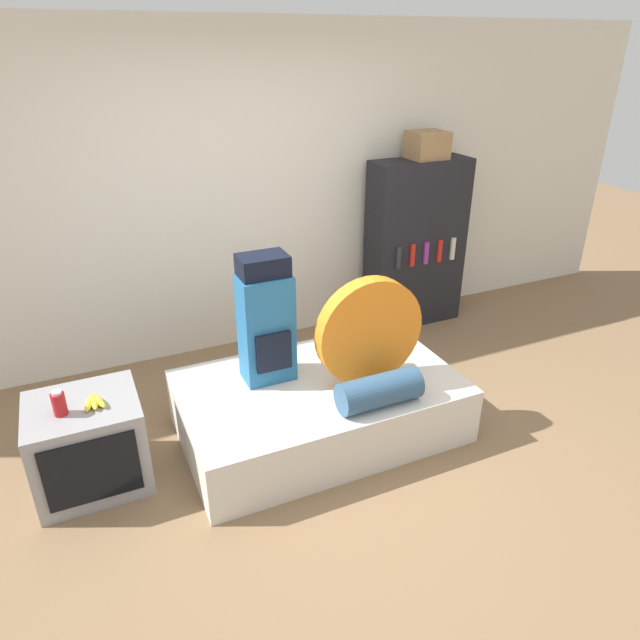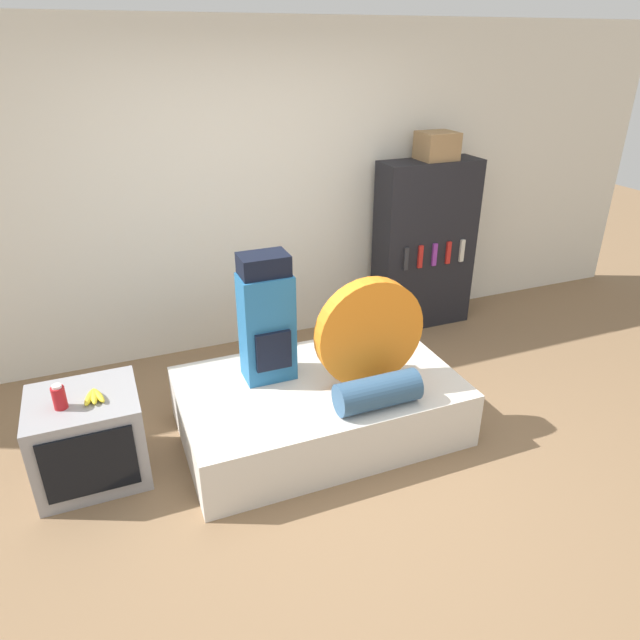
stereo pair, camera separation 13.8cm
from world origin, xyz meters
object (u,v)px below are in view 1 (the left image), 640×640
backpack (266,321)px  cardboard_box (427,145)px  television (89,444)px  canister (59,404)px  bookshelf (415,244)px  tent_bag (369,331)px  sleeping_roll (379,391)px

backpack → cardboard_box: size_ratio=2.80×
television → cardboard_box: 3.49m
canister → cardboard_box: bearing=21.1°
backpack → bookshelf: bearing=29.8°
tent_bag → television: bearing=173.3°
canister → cardboard_box: size_ratio=0.49×
tent_bag → bookshelf: 1.81m
canister → cardboard_box: 3.48m
tent_bag → canister: tent_bag is taller
backpack → cardboard_box: cardboard_box is taller
cardboard_box → tent_bag: bearing=-133.2°
television → bookshelf: bearing=20.9°
canister → bookshelf: bearing=21.2°
backpack → television: size_ratio=1.37×
backpack → cardboard_box: bearing=29.4°
backpack → sleeping_roll: 0.84m
cardboard_box → sleeping_roll: bearing=-129.3°
sleeping_roll → television: bearing=163.7°
tent_bag → sleeping_roll: tent_bag is taller
television → canister: bearing=-149.6°
sleeping_roll → canister: size_ratio=3.53×
sleeping_roll → cardboard_box: cardboard_box is taller
bookshelf → cardboard_box: bearing=8.3°
tent_bag → canister: size_ratio=4.82×
sleeping_roll → cardboard_box: 2.39m
bookshelf → canister: bearing=-158.8°
sleeping_roll → television: (-1.68, 0.49, -0.21)m
canister → cardboard_box: cardboard_box is taller
bookshelf → backpack: bearing=-150.2°
backpack → tent_bag: backpack is taller
cardboard_box → television: bearing=-159.3°
cardboard_box → canister: bearing=-158.9°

